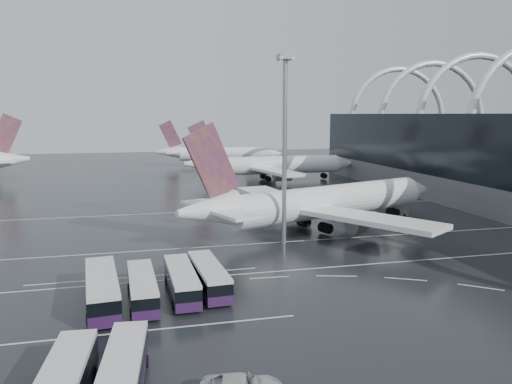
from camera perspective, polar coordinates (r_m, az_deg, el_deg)
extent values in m
plane|color=black|center=(68.79, 8.10, -8.00)|extent=(420.00, 420.00, 0.00)
torus|color=silver|center=(136.15, 23.85, 7.35)|extent=(33.80, 1.80, 33.80)
torus|color=silver|center=(151.66, 19.44, 7.68)|extent=(33.80, 1.80, 33.80)
torus|color=silver|center=(167.88, 15.87, 7.92)|extent=(33.80, 1.80, 33.80)
cube|color=silver|center=(67.02, 8.75, -8.47)|extent=(120.00, 0.25, 0.01)
cube|color=silver|center=(79.61, 4.86, -5.60)|extent=(120.00, 0.25, 0.01)
cube|color=silver|center=(105.86, -0.01, -1.93)|extent=(120.00, 0.25, 0.01)
cube|color=silver|center=(49.14, -11.98, -15.18)|extent=(28.00, 0.25, 0.01)
cube|color=silver|center=(64.10, -12.51, -9.40)|extent=(28.00, 0.25, 0.01)
cylinder|color=white|center=(88.28, 8.61, -1.00)|extent=(39.33, 18.80, 5.53)
cone|color=white|center=(104.86, 17.84, 0.23)|extent=(7.27, 7.15, 5.53)
cone|color=white|center=(73.94, -5.65, -2.12)|extent=(10.85, 8.46, 5.53)
cube|color=#551A6D|center=(73.38, -5.08, 3.38)|extent=(8.83, 3.68, 11.73)
cube|color=white|center=(74.85, -4.36, -1.97)|extent=(9.90, 17.60, 0.48)
cube|color=white|center=(77.41, 12.47, -2.94)|extent=(18.29, 23.76, 0.76)
cube|color=white|center=(95.11, 2.05, -0.55)|extent=(9.92, 24.54, 0.76)
cylinder|color=gray|center=(82.04, 12.13, -3.49)|extent=(6.04, 4.84, 3.24)
cylinder|color=gray|center=(94.50, 4.64, -1.69)|extent=(6.04, 4.84, 3.24)
cube|color=black|center=(86.54, 6.68, -3.74)|extent=(12.84, 9.65, 2.10)
cylinder|color=white|center=(150.59, 2.46, 3.11)|extent=(37.42, 5.49, 5.38)
cone|color=white|center=(157.92, 9.98, 3.25)|extent=(5.58, 5.40, 5.38)
cone|color=white|center=(145.75, -6.40, 3.24)|extent=(9.29, 5.41, 5.38)
cube|color=#551A6D|center=(145.36, -6.08, 5.94)|extent=(8.94, 0.58, 11.40)
cube|color=white|center=(146.00, -5.67, 3.26)|extent=(4.22, 16.71, 0.46)
cube|color=white|center=(138.55, 2.32, 2.38)|extent=(11.11, 24.03, 0.74)
cube|color=white|center=(160.84, 0.04, 3.29)|extent=(11.24, 24.04, 0.74)
cylinder|color=gray|center=(142.62, 3.03, 1.88)|extent=(5.11, 3.17, 3.15)
cylinder|color=gray|center=(158.57, 1.29, 2.60)|extent=(5.11, 3.17, 3.15)
cube|color=black|center=(150.03, 1.09, 1.67)|extent=(11.15, 5.97, 2.04)
cylinder|color=white|center=(195.06, -3.50, 4.38)|extent=(35.37, 10.37, 5.22)
cone|color=white|center=(196.74, 2.40, 4.43)|extent=(6.12, 5.96, 5.22)
cone|color=white|center=(195.52, -9.98, 4.54)|extent=(9.67, 6.50, 5.22)
cube|color=#551A6D|center=(195.07, -9.77, 6.50)|extent=(8.65, 1.82, 11.06)
cube|color=white|center=(195.38, -9.45, 4.55)|extent=(6.41, 16.62, 0.45)
cube|color=white|center=(183.81, -4.51, 3.93)|extent=(7.64, 22.83, 0.72)
cube|color=white|center=(206.23, -4.61, 4.46)|extent=(13.80, 23.27, 0.72)
cylinder|color=gray|center=(187.15, -3.69, 3.53)|extent=(5.35, 3.76, 3.06)
cylinder|color=gray|center=(203.27, -3.83, 3.95)|extent=(5.35, 3.76, 3.06)
cube|color=black|center=(195.29, -4.55, 3.32)|extent=(11.53, 7.30, 1.98)
cone|color=white|center=(168.49, -26.20, 3.35)|extent=(11.69, 9.05, 5.97)
cube|color=#551A6D|center=(167.93, -26.73, 5.91)|extent=(9.55, 3.87, 12.65)
cube|color=white|center=(168.25, -26.89, 3.30)|extent=(10.52, 19.01, 0.51)
cone|color=white|center=(190.55, -27.23, 3.55)|extent=(9.33, 5.99, 5.14)
cube|color=#2E133E|center=(55.67, -17.15, -11.40)|extent=(4.29, 14.02, 1.17)
cube|color=black|center=(55.25, -17.22, -10.16)|extent=(4.32, 13.75, 1.38)
cube|color=silver|center=(54.96, -17.26, -9.24)|extent=(4.29, 14.02, 0.48)
cylinder|color=black|center=(51.75, -15.28, -13.40)|extent=(0.46, 1.09, 1.06)
cylinder|color=black|center=(51.69, -18.64, -13.59)|extent=(0.46, 1.09, 1.06)
cylinder|color=black|center=(60.02, -15.86, -10.27)|extent=(0.46, 1.09, 1.06)
cylinder|color=black|center=(59.97, -18.72, -10.42)|extent=(0.46, 1.09, 1.06)
cube|color=#2E133E|center=(55.67, -12.85, -11.36)|extent=(3.12, 12.10, 1.02)
cube|color=black|center=(55.30, -12.89, -10.28)|extent=(3.16, 11.87, 1.20)
cube|color=silver|center=(55.04, -12.92, -9.48)|extent=(3.12, 12.10, 0.42)
cylinder|color=black|center=(52.29, -11.14, -13.09)|extent=(0.36, 0.94, 0.92)
cylinder|color=black|center=(52.17, -14.03, -13.24)|extent=(0.36, 0.94, 0.92)
cylinder|color=black|center=(59.48, -11.79, -10.36)|extent=(0.36, 0.94, 0.92)
cylinder|color=black|center=(59.38, -14.31, -10.49)|extent=(0.36, 0.94, 0.92)
cube|color=#2E133E|center=(56.92, -8.49, -10.76)|extent=(3.03, 12.23, 1.03)
cube|color=black|center=(56.56, -8.52, -9.68)|extent=(3.08, 11.99, 1.22)
cube|color=silver|center=(56.30, -8.54, -8.89)|extent=(3.03, 12.23, 0.42)
cylinder|color=black|center=(53.60, -6.55, -12.41)|extent=(0.35, 0.94, 0.94)
cylinder|color=black|center=(53.30, -9.38, -12.60)|extent=(0.35, 0.94, 0.94)
cylinder|color=black|center=(60.85, -7.70, -9.80)|extent=(0.35, 0.94, 0.94)
cylinder|color=black|center=(60.58, -10.18, -9.95)|extent=(0.35, 0.94, 0.94)
cube|color=#2E133E|center=(58.11, -5.42, -10.27)|extent=(3.42, 12.40, 1.04)
cube|color=black|center=(57.75, -5.44, -9.21)|extent=(3.46, 12.15, 1.23)
cube|color=silver|center=(57.49, -5.45, -8.43)|extent=(3.42, 12.40, 0.42)
cylinder|color=black|center=(54.90, -3.19, -11.83)|extent=(0.38, 0.96, 0.94)
cylinder|color=black|center=(54.38, -5.94, -12.08)|extent=(0.38, 0.96, 0.94)
cylinder|color=black|center=(62.12, -4.96, -9.35)|extent=(0.38, 0.96, 0.94)
cylinder|color=black|center=(61.66, -7.38, -9.54)|extent=(0.38, 0.96, 0.94)
cube|color=black|center=(38.15, -21.27, -19.72)|extent=(3.87, 12.32, 1.24)
cube|color=silver|center=(37.76, -21.35, -18.61)|extent=(3.84, 12.56, 0.43)
cylinder|color=black|center=(42.03, -18.08, -19.08)|extent=(0.42, 0.98, 0.95)
cylinder|color=black|center=(42.54, -21.80, -18.94)|extent=(0.42, 0.98, 0.95)
cube|color=#2E133E|center=(39.31, -14.92, -20.43)|extent=(3.90, 12.24, 1.02)
cube|color=black|center=(38.78, -14.99, -18.99)|extent=(3.93, 12.00, 1.20)
cube|color=silver|center=(38.42, -15.04, -17.92)|extent=(3.90, 12.24, 0.42)
cylinder|color=black|center=(42.73, -12.46, -18.37)|extent=(0.42, 0.95, 0.93)
cylinder|color=black|center=(43.01, -16.06, -18.32)|extent=(0.42, 0.95, 0.93)
cylinder|color=gray|center=(75.69, 3.28, 4.39)|extent=(0.70, 0.70, 27.92)
cube|color=gray|center=(75.92, 3.38, 15.18)|extent=(2.19, 2.19, 0.80)
cube|color=silver|center=(75.88, 3.38, 14.96)|extent=(1.99, 1.99, 0.40)
cube|color=gold|center=(91.16, 16.14, -3.68)|extent=(2.20, 1.30, 1.20)
cube|color=slate|center=(102.71, 16.46, -2.35)|extent=(1.90, 1.12, 1.04)
cube|color=gold|center=(106.13, 10.19, -1.72)|extent=(2.19, 1.29, 1.19)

